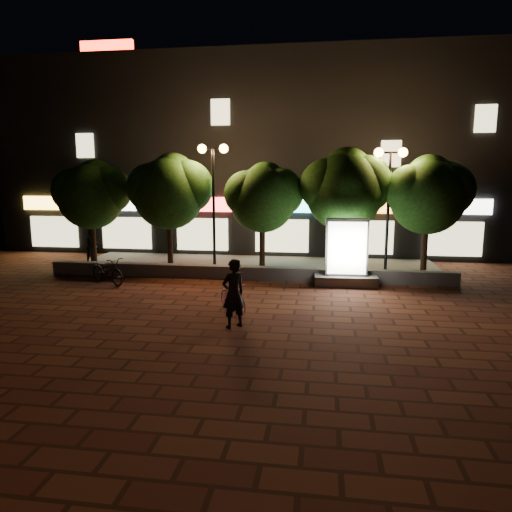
% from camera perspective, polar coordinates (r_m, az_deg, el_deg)
% --- Properties ---
extents(ground, '(80.00, 80.00, 0.00)m').
position_cam_1_polar(ground, '(14.56, -4.01, -6.18)').
color(ground, brown).
rests_on(ground, ground).
extents(retaining_wall, '(16.00, 0.45, 0.50)m').
position_cam_1_polar(retaining_wall, '(18.32, -1.37, -2.04)').
color(retaining_wall, slate).
rests_on(retaining_wall, ground).
extents(sidewalk, '(16.00, 5.00, 0.08)m').
position_cam_1_polar(sidewalk, '(20.78, -0.21, -1.21)').
color(sidewalk, slate).
rests_on(sidewalk, ground).
extents(building_block, '(28.00, 8.12, 11.30)m').
position_cam_1_polar(building_block, '(26.86, 1.87, 11.89)').
color(building_block, black).
rests_on(building_block, ground).
extents(tree_far_left, '(3.36, 2.80, 4.63)m').
position_cam_1_polar(tree_far_left, '(21.59, -19.36, 7.35)').
color(tree_far_left, black).
rests_on(tree_far_left, sidewalk).
extents(tree_left, '(3.60, 3.00, 4.89)m').
position_cam_1_polar(tree_left, '(20.21, -10.46, 8.04)').
color(tree_left, black).
rests_on(tree_left, sidewalk).
extents(tree_mid, '(3.24, 2.70, 4.50)m').
position_cam_1_polar(tree_mid, '(19.31, 0.96, 7.45)').
color(tree_mid, black).
rests_on(tree_mid, sidewalk).
extents(tree_right, '(3.72, 3.10, 5.07)m').
position_cam_1_polar(tree_right, '(19.16, 10.92, 8.30)').
color(tree_right, black).
rests_on(tree_right, sidewalk).
extents(tree_far_right, '(3.48, 2.90, 4.76)m').
position_cam_1_polar(tree_far_right, '(19.57, 20.36, 7.32)').
color(tree_far_right, black).
rests_on(tree_far_right, sidewalk).
extents(street_lamp_left, '(1.26, 0.36, 5.18)m').
position_cam_1_polar(street_lamp_left, '(19.41, -5.24, 9.82)').
color(street_lamp_left, black).
rests_on(street_lamp_left, sidewalk).
extents(street_lamp_right, '(1.26, 0.36, 4.98)m').
position_cam_1_polar(street_lamp_right, '(19.04, 15.99, 9.08)').
color(street_lamp_right, black).
rests_on(street_lamp_right, sidewalk).
extents(ad_kiosk, '(2.32, 1.22, 2.47)m').
position_cam_1_polar(ad_kiosk, '(17.46, 10.94, -0.31)').
color(ad_kiosk, slate).
rests_on(ad_kiosk, ground).
extents(scooter_pink, '(1.33, 1.49, 0.94)m').
position_cam_1_polar(scooter_pink, '(13.87, -2.89, -4.98)').
color(scooter_pink, pink).
rests_on(scooter_pink, ground).
extents(rider, '(0.80, 0.78, 1.86)m').
position_cam_1_polar(rider, '(12.39, -2.76, -4.58)').
color(rider, black).
rests_on(rider, ground).
extents(scooter_parked, '(2.00, 1.59, 1.01)m').
position_cam_1_polar(scooter_parked, '(18.28, -17.68, -1.71)').
color(scooter_parked, black).
rests_on(scooter_parked, ground).
extents(pedestrian, '(0.69, 0.84, 1.59)m').
position_cam_1_polar(pedestrian, '(22.52, -19.26, 1.25)').
color(pedestrian, black).
rests_on(pedestrian, sidewalk).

